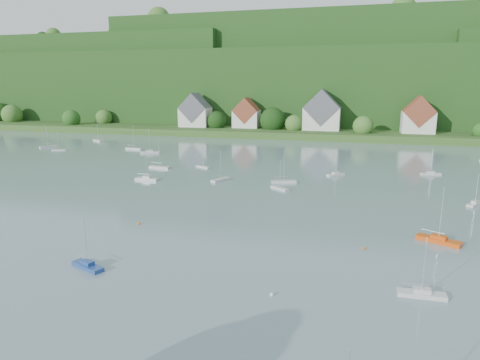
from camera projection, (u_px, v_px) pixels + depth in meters
The scene contains 13 objects.
far_shore_strip at pixel (313, 130), 204.98m from camera, with size 600.00×60.00×3.00m, color #2D501E.
forested_ridge at pixel (326, 84), 264.67m from camera, with size 620.00×181.22×69.89m.
village_building_0 at pixel (195, 113), 205.17m from camera, with size 14.00×10.40×16.00m.
village_building_1 at pixel (247, 115), 200.77m from camera, with size 12.00×9.36×14.00m.
village_building_2 at pixel (322, 114), 190.47m from camera, with size 16.00×11.44×18.00m.
village_building_3 at pixel (418, 118), 178.47m from camera, with size 13.00×10.40×15.50m.
near_sailboat_1 at pixel (88, 265), 55.01m from camera, with size 5.32×3.26×6.96m.
near_sailboat_3 at pixel (422, 293), 47.63m from camera, with size 5.23×1.57×7.01m.
near_sailboat_5 at pixel (439, 240), 63.87m from camera, with size 6.45×4.43×8.54m.
mooring_buoy_1 at pixel (272, 296), 47.96m from camera, with size 0.46×0.46×0.46m, color silver.
mooring_buoy_2 at pixel (364, 249), 61.42m from camera, with size 0.41×0.41×0.41m, color orange.
mooring_buoy_3 at pixel (139, 224), 72.29m from camera, with size 0.49×0.49×0.49m, color orange.
far_sailboat_cluster at pixel (291, 162), 126.93m from camera, with size 190.94×68.94×8.76m.
Camera 1 is at (20.54, -7.18, 23.26)m, focal length 31.95 mm.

